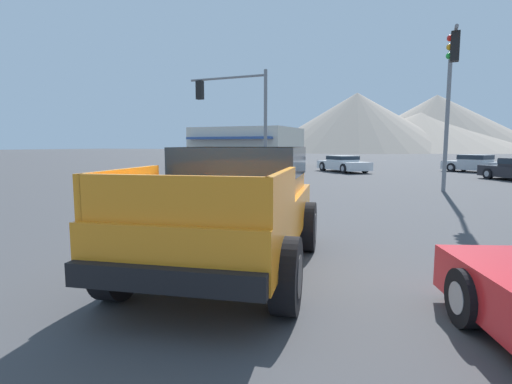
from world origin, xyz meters
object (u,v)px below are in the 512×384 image
Objects in this scene: parked_car_silver at (476,163)px; traffic_light_main at (235,106)px; orange_pickup_truck at (235,198)px; parked_car_white at (343,164)px; traffic_light_crosswalk at (450,86)px.

parked_car_silver is 0.85× the size of traffic_light_main.
traffic_light_main is (-5.98, 11.95, 2.71)m from orange_pickup_truck.
parked_car_white is at bearing 85.62° from orange_pickup_truck.
orange_pickup_truck is 26.89m from parked_car_silver.
traffic_light_crosswalk is at bearing 73.46° from parked_car_white.
parked_car_silver is 1.03× the size of parked_car_white.
orange_pickup_truck reaches higher than parked_car_white.
traffic_light_main is at bearing -8.01° from parked_car_silver.
parked_car_silver is at bearing 66.12° from orange_pickup_truck.
orange_pickup_truck is 13.63m from traffic_light_main.
orange_pickup_truck is 23.01m from parked_car_white.
traffic_light_crosswalk reaches higher than parked_car_white.
orange_pickup_truck reaches higher than parked_car_silver.
traffic_light_main is (-3.08, -10.88, 3.18)m from parked_car_white.
traffic_light_main is at bearing 104.98° from orange_pickup_truck.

